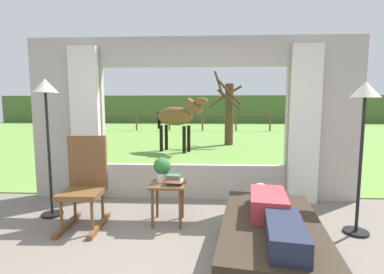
# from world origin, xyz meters

# --- Properties ---
(back_wall_with_window) EXTENTS (5.20, 0.12, 2.55)m
(back_wall_with_window) POSITION_xyz_m (0.00, 2.26, 1.25)
(back_wall_with_window) COLOR #ADA599
(back_wall_with_window) RESTS_ON ground_plane
(curtain_panel_left) EXTENTS (0.44, 0.10, 2.40)m
(curtain_panel_left) POSITION_xyz_m (-1.69, 2.12, 1.20)
(curtain_panel_left) COLOR silver
(curtain_panel_left) RESTS_ON ground_plane
(curtain_panel_right) EXTENTS (0.44, 0.10, 2.40)m
(curtain_panel_right) POSITION_xyz_m (1.69, 2.12, 1.20)
(curtain_panel_right) COLOR silver
(curtain_panel_right) RESTS_ON ground_plane
(outdoor_pasture_lawn) EXTENTS (36.00, 21.68, 0.02)m
(outdoor_pasture_lawn) POSITION_xyz_m (0.00, 13.16, 0.01)
(outdoor_pasture_lawn) COLOR olive
(outdoor_pasture_lawn) RESTS_ON ground_plane
(distant_hill_ridge) EXTENTS (36.00, 2.00, 2.40)m
(distant_hill_ridge) POSITION_xyz_m (0.00, 23.00, 1.20)
(distant_hill_ridge) COLOR #4A6331
(distant_hill_ridge) RESTS_ON ground_plane
(recliner_sofa) EXTENTS (1.15, 1.82, 0.42)m
(recliner_sofa) POSITION_xyz_m (0.82, 0.39, 0.22)
(recliner_sofa) COLOR black
(recliner_sofa) RESTS_ON ground_plane
(reclining_person) EXTENTS (0.43, 1.44, 0.22)m
(reclining_person) POSITION_xyz_m (0.82, 0.34, 0.52)
(reclining_person) COLOR #B23338
(reclining_person) RESTS_ON recliner_sofa
(rocking_chair) EXTENTS (0.50, 0.69, 1.12)m
(rocking_chair) POSITION_xyz_m (-1.31, 1.17, 0.55)
(rocking_chair) COLOR brown
(rocking_chair) RESTS_ON ground_plane
(side_table) EXTENTS (0.44, 0.44, 0.52)m
(side_table) POSITION_xyz_m (-0.28, 1.26, 0.43)
(side_table) COLOR brown
(side_table) RESTS_ON ground_plane
(potted_plant) EXTENTS (0.22, 0.22, 0.32)m
(potted_plant) POSITION_xyz_m (-0.36, 1.32, 0.70)
(potted_plant) COLOR silver
(potted_plant) RESTS_ON side_table
(book_stack) EXTENTS (0.21, 0.16, 0.13)m
(book_stack) POSITION_xyz_m (-0.19, 1.19, 0.58)
(book_stack) COLOR black
(book_stack) RESTS_ON side_table
(floor_lamp_left) EXTENTS (0.32, 0.32, 1.84)m
(floor_lamp_left) POSITION_xyz_m (-1.90, 1.42, 1.49)
(floor_lamp_left) COLOR black
(floor_lamp_left) RESTS_ON ground_plane
(floor_lamp_right) EXTENTS (0.32, 0.32, 1.76)m
(floor_lamp_right) POSITION_xyz_m (1.97, 1.07, 1.42)
(floor_lamp_right) COLOR black
(floor_lamp_right) RESTS_ON ground_plane
(horse) EXTENTS (1.79, 1.05, 1.73)m
(horse) POSITION_xyz_m (-0.72, 6.73, 1.16)
(horse) COLOR brown
(horse) RESTS_ON outdoor_pasture_lawn
(pasture_tree) EXTENTS (1.32, 1.34, 2.80)m
(pasture_tree) POSITION_xyz_m (1.05, 8.44, 1.31)
(pasture_tree) COLOR #4C3823
(pasture_tree) RESTS_ON outdoor_pasture_lawn
(pasture_fence_line) EXTENTS (16.10, 0.10, 1.10)m
(pasture_fence_line) POSITION_xyz_m (0.00, 14.51, 0.74)
(pasture_fence_line) COLOR brown
(pasture_fence_line) RESTS_ON outdoor_pasture_lawn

